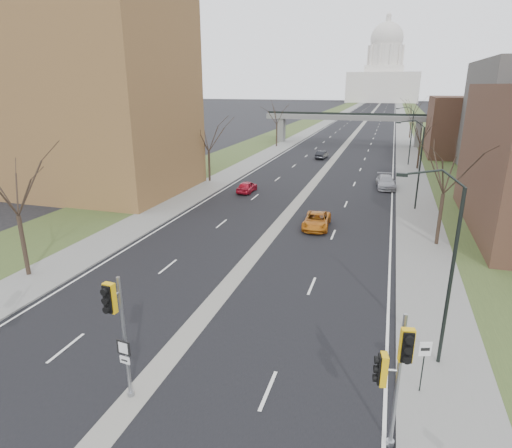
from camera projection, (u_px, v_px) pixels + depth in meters
The scene contains 27 objects.
ground at pixel (134, 398), 17.10m from camera, with size 700.00×700.00×0.00m, color black.
road_surface at pixel (367, 119), 153.22m from camera, with size 20.00×600.00×0.01m, color black.
median_strip at pixel (367, 119), 153.22m from camera, with size 1.20×600.00×0.02m, color gray.
sidewalk_right at pixel (402, 120), 149.81m from camera, with size 4.00×600.00×0.12m, color gray.
sidewalk_left at pixel (333, 119), 156.60m from camera, with size 4.00×600.00×0.12m, color gray.
grass_verge_right at pixel (420, 121), 148.12m from camera, with size 8.00×600.00×0.10m, color #31421E.
grass_verge_left at pixel (317, 118), 158.30m from camera, with size 8.00×600.00×0.10m, color #31421E.
apartment_building at pixel (72, 93), 48.26m from camera, with size 25.00×16.00×22.00m, color brown.
commercial_block_far at pixel (472, 127), 72.85m from camera, with size 14.00×14.00×10.00m, color #523726.
pedestrian_bridge at pixel (348, 121), 88.20m from camera, with size 34.00×3.00×6.45m.
capitol at pixel (384, 75), 301.71m from camera, with size 48.00×42.00×55.75m.
streetlight_near at pixel (439, 214), 17.28m from camera, with size 2.61×0.20×8.70m.
streetlight_mid at pixel (414, 139), 40.87m from camera, with size 2.61×0.20×8.70m.
streetlight_far at pixel (407, 119), 64.47m from camera, with size 2.61×0.20×8.70m.
tree_left_a at pixel (11, 176), 25.98m from camera, with size 7.20×7.20×9.40m.
tree_left_b at pixel (208, 133), 53.33m from camera, with size 6.75×6.75×8.81m.
tree_left_c at pixel (277, 111), 83.93m from camera, with size 7.65×7.65×9.99m.
tree_right_a at pixel (448, 161), 31.33m from camera, with size 7.20×7.20×9.40m.
tree_right_b at pixel (422, 129), 61.53m from camera, with size 6.30×6.30×8.22m.
tree_right_c at pixel (413, 107), 97.45m from camera, with size 7.65×7.65×9.99m.
signal_pole_median at pixel (117, 319), 15.84m from camera, with size 0.61×0.87×5.25m.
signal_pole_right at pixel (395, 366), 13.67m from camera, with size 1.05×0.87×5.15m.
speed_limit_sign at pixel (424, 358), 16.84m from camera, with size 0.48×0.19×2.30m.
car_left_near at pixel (247, 187), 49.55m from camera, with size 1.57×3.91×1.33m, color #AF1428.
car_left_far at pixel (322, 155), 72.13m from camera, with size 1.41×4.05×1.33m, color black.
car_right_near at pixel (317, 221), 37.25m from camera, with size 2.17×4.71×1.31m, color #B86313.
car_right_mid at pixel (386, 182), 51.54m from camera, with size 2.11×5.20×1.51m, color #9C9DA4.
Camera 1 is at (8.84, -12.00, 11.94)m, focal length 30.00 mm.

